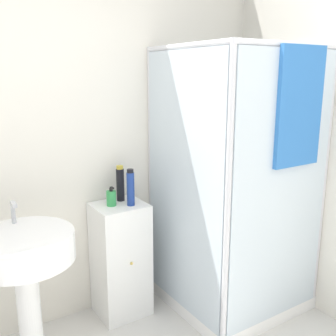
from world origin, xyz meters
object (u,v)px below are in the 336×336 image
at_px(sink, 25,263).
at_px(shampoo_bottle_blue, 131,188).
at_px(shampoo_bottle_tall_black, 120,184).
at_px(soap_dispenser, 111,198).

bearing_deg(sink, shampoo_bottle_blue, 16.51).
relative_size(sink, shampoo_bottle_blue, 3.97).
height_order(sink, shampoo_bottle_tall_black, shampoo_bottle_tall_black).
height_order(soap_dispenser, shampoo_bottle_blue, shampoo_bottle_blue).
height_order(soap_dispenser, shampoo_bottle_tall_black, shampoo_bottle_tall_black).
bearing_deg(shampoo_bottle_blue, soap_dispenser, 150.76).
bearing_deg(shampoo_bottle_blue, sink, -163.49).
xyz_separation_m(shampoo_bottle_tall_black, shampoo_bottle_blue, (0.01, -0.13, 0.00)).
bearing_deg(soap_dispenser, shampoo_bottle_tall_black, 33.25).
xyz_separation_m(sink, shampoo_bottle_blue, (0.76, 0.23, 0.24)).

